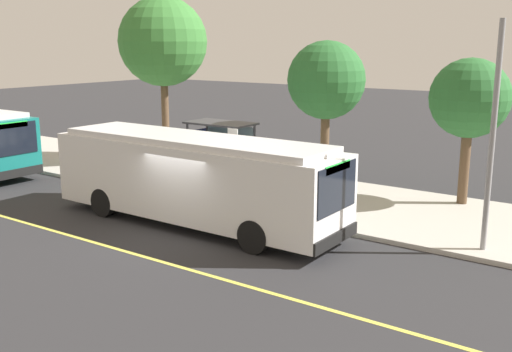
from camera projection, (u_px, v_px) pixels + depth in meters
ground_plane at (182, 233)px, 18.90m from camera, size 120.00×120.00×0.00m
sidewalk_curb at (284, 193)px, 23.66m from camera, size 44.00×6.40×0.15m
lane_stripe_center at (131, 253)px, 17.15m from camera, size 36.00×0.14×0.01m
transit_bus_main at (194, 177)px, 19.54m from camera, size 10.62×2.64×2.95m
bus_shelter at (220, 138)px, 25.52m from camera, size 2.90×1.60×2.48m
waiting_bench at (218, 168)px, 25.73m from camera, size 1.60×0.48×0.95m
route_sign_post at (233, 155)px, 21.39m from camera, size 0.44×0.08×2.80m
street_tree_near_shelter at (326, 81)px, 23.99m from camera, size 3.16×3.16×5.86m
street_tree_upstreet at (163, 42)px, 28.64m from camera, size 4.28×4.28×7.95m
street_tree_downstreet at (470, 99)px, 21.06m from camera, size 2.83×2.83×5.26m
utility_pole at (492, 138)px, 16.32m from camera, size 0.16×0.16×6.40m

